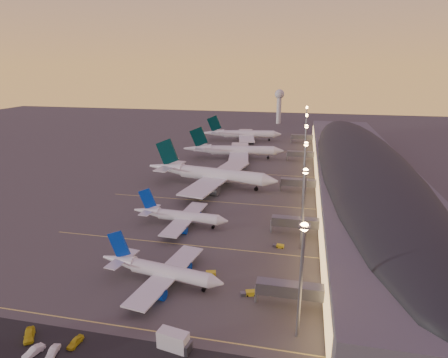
{
  "coord_description": "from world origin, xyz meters",
  "views": [
    {
      "loc": [
        34.74,
        -107.41,
        54.64
      ],
      "look_at": [
        2.0,
        45.0,
        7.0
      ],
      "focal_mm": 30.0,
      "sensor_mm": 36.0,
      "label": 1
    }
  ],
  "objects_px": {
    "airliner_wide_near": "(210,174)",
    "airliner_wide_mid": "(234,150)",
    "radar_tower": "(279,101)",
    "baggage_tug_a": "(249,293)",
    "baggage_tug_b": "(209,274)",
    "service_van_d": "(75,342)",
    "airliner_wide_far": "(242,134)",
    "catering_truck_a": "(175,341)",
    "service_van_b": "(29,335)",
    "airliner_narrow_south": "(160,271)",
    "baggage_tug_c": "(279,246)",
    "service_van_c": "(53,352)",
    "airliner_narrow_north": "(180,216)",
    "service_van_a": "(34,351)"
  },
  "relations": [
    {
      "from": "airliner_narrow_south",
      "to": "airliner_wide_mid",
      "type": "xyz_separation_m",
      "value": [
        -6.51,
        137.14,
        1.71
      ]
    },
    {
      "from": "airliner_wide_far",
      "to": "radar_tower",
      "type": "xyz_separation_m",
      "value": [
        20.57,
        92.94,
        16.97
      ]
    },
    {
      "from": "baggage_tug_a",
      "to": "airliner_narrow_north",
      "type": "bearing_deg",
      "value": 110.68
    },
    {
      "from": "airliner_wide_mid",
      "to": "baggage_tug_c",
      "type": "xyz_separation_m",
      "value": [
        35.47,
        -111.15,
        -4.54
      ]
    },
    {
      "from": "catering_truck_a",
      "to": "radar_tower",
      "type": "bearing_deg",
      "value": 100.37
    },
    {
      "from": "airliner_narrow_south",
      "to": "service_van_d",
      "type": "height_order",
      "value": "airliner_narrow_south"
    },
    {
      "from": "airliner_narrow_north",
      "to": "airliner_wide_far",
      "type": "xyz_separation_m",
      "value": [
        -4.17,
        157.5,
        1.62
      ]
    },
    {
      "from": "service_van_c",
      "to": "catering_truck_a",
      "type": "bearing_deg",
      "value": 5.82
    },
    {
      "from": "service_van_a",
      "to": "baggage_tug_b",
      "type": "bearing_deg",
      "value": 69.2
    },
    {
      "from": "radar_tower",
      "to": "airliner_wide_mid",
      "type": "bearing_deg",
      "value": -96.16
    },
    {
      "from": "airliner_narrow_south",
      "to": "baggage_tug_c",
      "type": "relative_size",
      "value": 10.05
    },
    {
      "from": "catering_truck_a",
      "to": "service_van_d",
      "type": "xyz_separation_m",
      "value": [
        -20.22,
        -3.28,
        -1.09
      ]
    },
    {
      "from": "airliner_wide_mid",
      "to": "service_van_d",
      "type": "distance_m",
      "value": 162.79
    },
    {
      "from": "baggage_tug_b",
      "to": "service_van_d",
      "type": "xyz_separation_m",
      "value": [
        -20.15,
        -31.04,
        0.13
      ]
    },
    {
      "from": "baggage_tug_a",
      "to": "baggage_tug_b",
      "type": "relative_size",
      "value": 0.9
    },
    {
      "from": "catering_truck_a",
      "to": "service_van_b",
      "type": "xyz_separation_m",
      "value": [
        -30.68,
        -3.58,
        -0.94
      ]
    },
    {
      "from": "airliner_narrow_north",
      "to": "airliner_wide_far",
      "type": "height_order",
      "value": "airliner_wide_far"
    },
    {
      "from": "airliner_narrow_south",
      "to": "airliner_wide_mid",
      "type": "bearing_deg",
      "value": 101.56
    },
    {
      "from": "radar_tower",
      "to": "baggage_tug_c",
      "type": "height_order",
      "value": "radar_tower"
    },
    {
      "from": "airliner_wide_near",
      "to": "airliner_wide_mid",
      "type": "xyz_separation_m",
      "value": [
        0.9,
        54.13,
        -0.39
      ]
    },
    {
      "from": "airliner_narrow_south",
      "to": "baggage_tug_a",
      "type": "height_order",
      "value": "airliner_narrow_south"
    },
    {
      "from": "airliner_narrow_south",
      "to": "catering_truck_a",
      "type": "bearing_deg",
      "value": -53.41
    },
    {
      "from": "airliner_wide_near",
      "to": "catering_truck_a",
      "type": "distance_m",
      "value": 107.09
    },
    {
      "from": "airliner_narrow_north",
      "to": "airliner_wide_mid",
      "type": "xyz_separation_m",
      "value": [
        0.26,
        100.99,
        1.72
      ]
    },
    {
      "from": "airliner_wide_far",
      "to": "service_van_a",
      "type": "bearing_deg",
      "value": -100.99
    },
    {
      "from": "radar_tower",
      "to": "catering_truck_a",
      "type": "xyz_separation_m",
      "value": [
        2.1,
        -308.89,
        -20.08
      ]
    },
    {
      "from": "airliner_narrow_south",
      "to": "airliner_wide_far",
      "type": "relative_size",
      "value": 0.6
    },
    {
      "from": "baggage_tug_a",
      "to": "baggage_tug_b",
      "type": "bearing_deg",
      "value": 132.79
    },
    {
      "from": "baggage_tug_a",
      "to": "service_van_c",
      "type": "bearing_deg",
      "value": -159.63
    },
    {
      "from": "catering_truck_a",
      "to": "service_van_c",
      "type": "height_order",
      "value": "catering_truck_a"
    },
    {
      "from": "radar_tower",
      "to": "baggage_tug_a",
      "type": "bearing_deg",
      "value": -87.24
    },
    {
      "from": "baggage_tug_b",
      "to": "baggage_tug_c",
      "type": "height_order",
      "value": "baggage_tug_b"
    },
    {
      "from": "airliner_narrow_north",
      "to": "radar_tower",
      "type": "distance_m",
      "value": 251.66
    },
    {
      "from": "service_van_b",
      "to": "service_van_c",
      "type": "xyz_separation_m",
      "value": [
        7.77,
        -3.11,
        -0.16
      ]
    },
    {
      "from": "airliner_narrow_south",
      "to": "service_van_d",
      "type": "relative_size",
      "value": 8.7
    },
    {
      "from": "baggage_tug_a",
      "to": "service_van_d",
      "type": "distance_m",
      "value": 40.33
    },
    {
      "from": "airliner_narrow_south",
      "to": "baggage_tug_b",
      "type": "xyz_separation_m",
      "value": [
        11.67,
        5.45,
        -2.73
      ]
    },
    {
      "from": "airliner_wide_near",
      "to": "service_van_d",
      "type": "distance_m",
      "value": 108.69
    },
    {
      "from": "radar_tower",
      "to": "service_van_d",
      "type": "bearing_deg",
      "value": -93.32
    },
    {
      "from": "airliner_wide_near",
      "to": "service_van_b",
      "type": "height_order",
      "value": "airliner_wide_near"
    },
    {
      "from": "airliner_narrow_north",
      "to": "baggage_tug_a",
      "type": "relative_size",
      "value": 8.95
    },
    {
      "from": "airliner_wide_mid",
      "to": "airliner_wide_far",
      "type": "relative_size",
      "value": 1.02
    },
    {
      "from": "service_van_d",
      "to": "airliner_wide_mid",
      "type": "bearing_deg",
      "value": 94.78
    },
    {
      "from": "service_van_b",
      "to": "baggage_tug_c",
      "type": "bearing_deg",
      "value": 14.45
    },
    {
      "from": "airliner_wide_near",
      "to": "service_van_a",
      "type": "bearing_deg",
      "value": -84.26
    },
    {
      "from": "radar_tower",
      "to": "service_van_c",
      "type": "xyz_separation_m",
      "value": [
        -20.81,
        -315.58,
        -21.19
      ]
    },
    {
      "from": "service_van_b",
      "to": "airliner_wide_near",
      "type": "bearing_deg",
      "value": 51.13
    },
    {
      "from": "airliner_narrow_south",
      "to": "baggage_tug_b",
      "type": "distance_m",
      "value": 13.16
    },
    {
      "from": "radar_tower",
      "to": "baggage_tug_a",
      "type": "distance_m",
      "value": 288.76
    },
    {
      "from": "airliner_wide_near",
      "to": "airliner_wide_far",
      "type": "bearing_deg",
      "value": 101.38
    }
  ]
}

